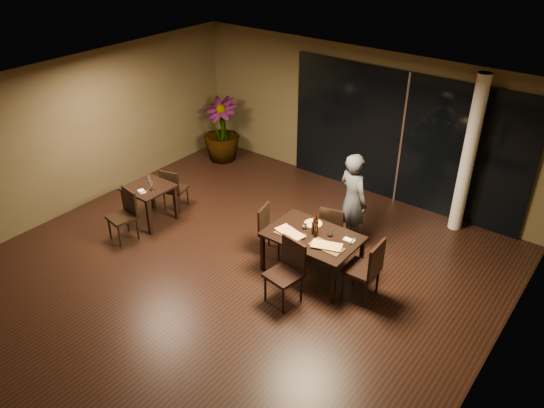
{
  "coord_description": "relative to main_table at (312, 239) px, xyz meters",
  "views": [
    {
      "loc": [
        4.82,
        -5.3,
        5.5
      ],
      "look_at": [
        0.18,
        0.79,
        1.05
      ],
      "focal_mm": 35.0,
      "sensor_mm": 36.0,
      "label": 1
    }
  ],
  "objects": [
    {
      "name": "chair_main_right",
      "position": [
        1.03,
        -0.02,
        -0.09
      ],
      "size": [
        0.51,
        0.51,
        1.06
      ],
      "rotation": [
        0.0,
        0.0,
        -1.54
      ],
      "color": "black",
      "rests_on": "ground"
    },
    {
      "name": "chair_side_far",
      "position": [
        -3.36,
        0.06,
        -0.18
      ],
      "size": [
        0.52,
        0.52,
        0.89
      ],
      "rotation": [
        0.0,
        0.0,
        3.44
      ],
      "color": "black",
      "rests_on": "ground"
    },
    {
      "name": "ceiling",
      "position": [
        -1.0,
        -0.8,
        2.34
      ],
      "size": [
        8.0,
        8.0,
        0.04
      ],
      "primitive_type": "cube",
      "color": "white",
      "rests_on": "wall_back"
    },
    {
      "name": "wall_back",
      "position": [
        -1.0,
        3.25,
        0.82
      ],
      "size": [
        8.0,
        0.1,
        3.0
      ],
      "primitive_type": "cube",
      "color": "#4E4529",
      "rests_on": "ground"
    },
    {
      "name": "bottle_b",
      "position": [
        0.06,
        0.0,
        0.22
      ],
      "size": [
        0.06,
        0.06,
        0.29
      ],
      "primitive_type": null,
      "color": "black",
      "rests_on": "main_table"
    },
    {
      "name": "chair_main_near",
      "position": [
        0.07,
        -0.78,
        -0.09
      ],
      "size": [
        0.55,
        0.55,
        1.04
      ],
      "rotation": [
        0.0,
        0.0,
        -0.16
      ],
      "color": "black",
      "rests_on": "ground"
    },
    {
      "name": "bottle_a",
      "position": [
        -0.02,
        0.04,
        0.22
      ],
      "size": [
        0.06,
        0.06,
        0.29
      ],
      "primitive_type": null,
      "color": "black",
      "rests_on": "main_table"
    },
    {
      "name": "pizza_board_left",
      "position": [
        -0.31,
        -0.2,
        0.08
      ],
      "size": [
        0.52,
        0.27,
        0.01
      ],
      "primitive_type": "cube",
      "rotation": [
        0.0,
        0.0,
        0.04
      ],
      "color": "#422815",
      "rests_on": "main_table"
    },
    {
      "name": "column",
      "position": [
        1.4,
        2.85,
        0.82
      ],
      "size": [
        0.24,
        0.24,
        3.0
      ],
      "primitive_type": "cylinder",
      "color": "white",
      "rests_on": "ground"
    },
    {
      "name": "round_pizza",
      "position": [
        -0.18,
        0.28,
        0.08
      ],
      "size": [
        0.29,
        0.29,
        0.01
      ],
      "primitive_type": "cylinder",
      "color": "red",
      "rests_on": "main_table"
    },
    {
      "name": "wine_glass_b",
      "position": [
        -3.25,
        -0.55,
        0.17
      ],
      "size": [
        0.09,
        0.09,
        0.2
      ],
      "primitive_type": null,
      "color": "white",
      "rests_on": "side_table"
    },
    {
      "name": "chair_side_near",
      "position": [
        -3.3,
        -1.16,
        -0.13
      ],
      "size": [
        0.52,
        0.52,
        0.97
      ],
      "rotation": [
        0.0,
        0.0,
        -0.17
      ],
      "color": "black",
      "rests_on": "ground"
    },
    {
      "name": "wall_left",
      "position": [
        -5.05,
        -0.8,
        0.82
      ],
      "size": [
        0.1,
        8.0,
        3.0
      ],
      "primitive_type": "cube",
      "color": "#4E4529",
      "rests_on": "ground"
    },
    {
      "name": "chair_main_far",
      "position": [
        -0.06,
        0.74,
        -0.16
      ],
      "size": [
        0.51,
        0.51,
        0.92
      ],
      "rotation": [
        0.0,
        0.0,
        3.37
      ],
      "color": "black",
      "rests_on": "ground"
    },
    {
      "name": "side_napkin",
      "position": [
        -3.34,
        -0.71,
        0.08
      ],
      "size": [
        0.21,
        0.16,
        0.01
      ],
      "primitive_type": "cube",
      "rotation": [
        0.0,
        0.0,
        -0.34
      ],
      "color": "white",
      "rests_on": "side_table"
    },
    {
      "name": "main_table",
      "position": [
        0.0,
        0.0,
        0.0
      ],
      "size": [
        1.5,
        1.0,
        0.75
      ],
      "color": "black",
      "rests_on": "ground"
    },
    {
      "name": "ground",
      "position": [
        -1.0,
        -0.8,
        -0.68
      ],
      "size": [
        8.0,
        8.0,
        0.0
      ],
      "primitive_type": "plane",
      "color": "black",
      "rests_on": "ground"
    },
    {
      "name": "wine_glass_a",
      "position": [
        -3.49,
        -0.39,
        0.15
      ],
      "size": [
        0.07,
        0.07,
        0.16
      ],
      "primitive_type": null,
      "color": "white",
      "rests_on": "side_table"
    },
    {
      "name": "oblong_pizza_right",
      "position": [
        0.36,
        -0.15,
        0.1
      ],
      "size": [
        0.5,
        0.35,
        0.02
      ],
      "primitive_type": null,
      "rotation": [
        0.0,
        0.0,
        0.35
      ],
      "color": "#681309",
      "rests_on": "pizza_board_right"
    },
    {
      "name": "oblong_pizza_left",
      "position": [
        -0.31,
        -0.2,
        0.1
      ],
      "size": [
        0.53,
        0.35,
        0.02
      ],
      "primitive_type": null,
      "rotation": [
        0.0,
        0.0,
        -0.25
      ],
      "color": "maroon",
      "rests_on": "pizza_board_left"
    },
    {
      "name": "chair_main_left",
      "position": [
        -0.93,
        0.05,
        -0.17
      ],
      "size": [
        0.5,
        0.5,
        0.9
      ],
      "rotation": [
        0.0,
        0.0,
        1.8
      ],
      "color": "black",
      "rests_on": "ground"
    },
    {
      "name": "tumbler_left",
      "position": [
        -0.21,
        0.07,
        0.12
      ],
      "size": [
        0.08,
        0.08,
        0.09
      ],
      "primitive_type": "cylinder",
      "color": "white",
      "rests_on": "main_table"
    },
    {
      "name": "window_panel",
      "position": [
        0.0,
        3.16,
        0.67
      ],
      "size": [
        5.0,
        0.06,
        2.7
      ],
      "primitive_type": "cube",
      "color": "black",
      "rests_on": "ground"
    },
    {
      "name": "bottle_c",
      "position": [
        -0.0,
        0.09,
        0.25
      ],
      "size": [
        0.08,
        0.08,
        0.35
      ],
      "primitive_type": null,
      "color": "black",
      "rests_on": "main_table"
    },
    {
      "name": "diner",
      "position": [
        0.06,
        1.17,
        0.21
      ],
      "size": [
        0.7,
        0.58,
        1.78
      ],
      "primitive_type": "imported",
      "rotation": [
        0.0,
        0.0,
        2.81
      ],
      "color": "#303235",
      "rests_on": "ground"
    },
    {
      "name": "potted_plant",
      "position": [
        -4.18,
        2.43,
        0.08
      ],
      "size": [
        0.85,
        0.85,
        1.51
      ],
      "primitive_type": "imported",
      "rotation": [
        0.0,
        0.0,
        0.03
      ],
      "color": "#22531B",
      "rests_on": "ground"
    },
    {
      "name": "napkin_far",
      "position": [
        0.55,
        0.22,
        0.08
      ],
      "size": [
        0.18,
        0.11,
        0.01
      ],
      "primitive_type": "cube",
      "rotation": [
        0.0,
        0.0,
        0.05
      ],
      "color": "white",
      "rests_on": "main_table"
    },
    {
      "name": "pizza_board_right",
      "position": [
        0.36,
        -0.15,
        0.08
      ],
      "size": [
        0.55,
        0.29,
        0.01
      ],
      "primitive_type": "cube",
      "rotation": [
        0.0,
        0.0,
        -0.04
      ],
      "color": "#492D17",
      "rests_on": "main_table"
    },
    {
      "name": "wall_right",
      "position": [
        3.05,
        -0.8,
        0.82
      ],
      "size": [
        0.1,
        8.0,
        3.0
      ],
      "primitive_type": "cube",
      "color": "#4E4529",
      "rests_on": "ground"
    },
    {
      "name": "side_table",
      "position": [
        -3.4,
        -0.5,
        -0.05
      ],
      "size": [
        0.8,
        0.8,
        0.75
      ],
      "color": "black",
      "rests_on": "ground"
    },
    {
      "name": "tumbler_right",
      "position": [
        0.23,
        0.15,
        0.12
      ],
      "size": [
        0.08,
        0.08,
        0.09
      ],
      "primitive_type": "cylinder",
      "color": "white",
      "rests_on": "main_table"
    },
    {
      "name": "napkin_near",
      "position": [
        0.51,
        -0.11,
        0.08
      ],
      "size": [
        0.19,
        0.12,
        0.01
      ],
      "primitive_type": "cube",
      "rotation": [
        0.0,
        0.0,
        -0.11
      ],
      "color": "white",
      "rests_on": "main_table"
    }
  ]
}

